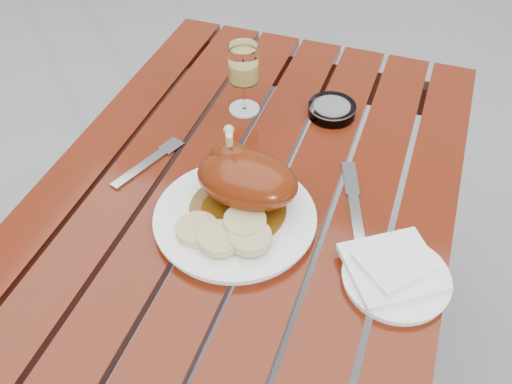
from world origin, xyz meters
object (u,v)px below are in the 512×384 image
wine_glass (244,79)px  side_plate (396,278)px  table (247,300)px  dinner_plate (235,219)px  ashtray (332,110)px

wine_glass → side_plate: bearing=-42.1°
table → dinner_plate: bearing=-81.9°
dinner_plate → wine_glass: size_ratio=1.84×
dinner_plate → wine_glass: 0.36m
side_plate → ashtray: (-0.22, 0.42, 0.01)m
table → side_plate: (0.32, -0.12, 0.38)m
table → ashtray: (0.10, 0.30, 0.39)m
ashtray → dinner_plate: bearing=-103.0°
wine_glass → side_plate: size_ratio=0.89×
wine_glass → ashtray: bearing=13.7°
wine_glass → dinner_plate: bearing=-72.5°
side_plate → ashtray: 0.47m
dinner_plate → ashtray: bearing=77.0°
dinner_plate → ashtray: ashtray is taller
side_plate → table: bearing=158.9°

